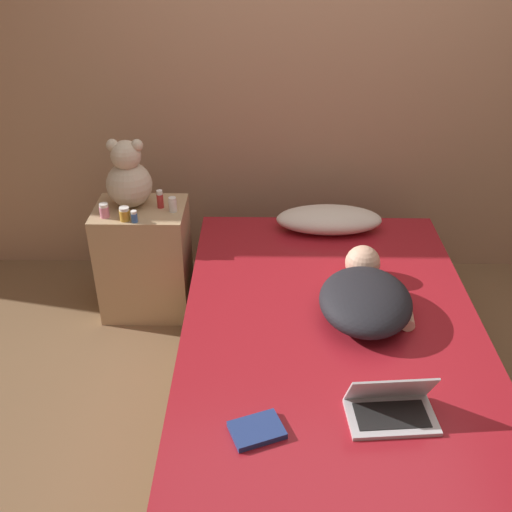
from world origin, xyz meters
name	(u,v)px	position (x,y,z in m)	size (l,w,h in m)	color
ground_plane	(326,399)	(0.00, 0.00, 0.00)	(12.00, 12.00, 0.00)	brown
wall_back	(320,62)	(0.00, 1.28, 1.30)	(8.00, 0.06, 2.60)	tan
bed	(329,362)	(0.00, 0.00, 0.24)	(1.35, 2.00, 0.48)	brown
nightstand	(145,260)	(-0.98, 0.75, 0.33)	(0.49, 0.37, 0.65)	tan
pillow	(329,220)	(0.06, 0.83, 0.55)	(0.59, 0.27, 0.14)	beige
person_lying	(366,296)	(0.15, 0.07, 0.57)	(0.46, 0.68, 0.18)	black
laptop	(391,406)	(0.16, -0.56, 0.52)	(0.33, 0.22, 0.18)	silver
teddy_bear	(128,178)	(-1.03, 0.78, 0.82)	(0.24, 0.24, 0.38)	beige
bottle_blue	(134,217)	(-0.98, 0.59, 0.68)	(0.03, 0.03, 0.06)	#3866B2
bottle_red	(160,199)	(-0.87, 0.76, 0.70)	(0.04, 0.04, 0.10)	#B72D2D
bottle_pink	(104,211)	(-1.14, 0.64, 0.69)	(0.05, 0.05, 0.08)	pink
bottle_white	(173,205)	(-0.79, 0.71, 0.69)	(0.04, 0.04, 0.08)	white
bottle_amber	(125,214)	(-1.03, 0.61, 0.69)	(0.06, 0.06, 0.07)	gold
book	(257,430)	(-0.33, -0.65, 0.49)	(0.22, 0.19, 0.02)	navy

